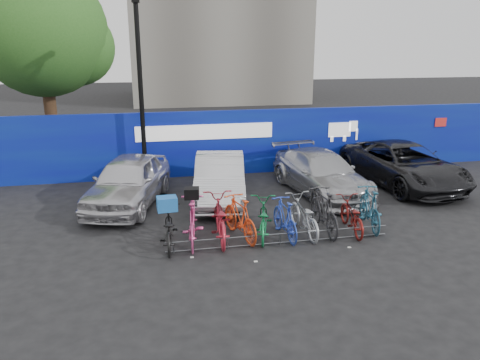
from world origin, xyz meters
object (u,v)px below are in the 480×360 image
object	(u,v)px
car_0	(128,181)
bike_3	(240,218)
bike_rack	(280,238)
car_1	(220,178)
bike_6	(303,216)
bike_9	(370,208)
bike_1	(193,221)
tree	(48,35)
bike_4	(263,219)
car_3	(403,164)
bike_5	(285,218)
bike_7	(324,211)
lamppost	(141,89)
bike_2	(220,219)
bike_0	(168,229)
car_2	(321,173)
bike_8	(351,215)

from	to	relation	value
car_0	bike_3	size ratio (longest dim) A/B	2.41
bike_rack	car_1	world-z (taller)	car_1
bike_6	bike_9	distance (m)	1.87
bike_9	bike_1	bearing A→B (deg)	10.98
bike_1	bike_9	size ratio (longest dim) A/B	1.05
tree	bike_4	size ratio (longest dim) A/B	4.25
car_3	bike_5	size ratio (longest dim) A/B	3.08
tree	bike_7	xyz separation A→B (m)	(8.10, -10.11, -4.49)
tree	bike_9	bearing A→B (deg)	-46.92
lamppost	car_1	xyz separation A→B (m)	(2.28, -2.32, -2.57)
lamppost	bike_2	size ratio (longest dim) A/B	2.90
bike_rack	bike_2	xyz separation A→B (m)	(-1.40, 0.62, 0.39)
bike_1	bike_0	bearing A→B (deg)	16.40
bike_4	bike_6	distance (m)	1.07
car_0	car_2	distance (m)	6.14
bike_7	bike_8	xyz separation A→B (m)	(0.71, -0.13, -0.13)
car_0	car_3	size ratio (longest dim) A/B	0.85
bike_2	bike_9	world-z (taller)	bike_9
car_1	bike_7	world-z (taller)	car_1
tree	bike_8	bearing A→B (deg)	-49.26
bike_4	bike_9	distance (m)	2.94
car_2	car_3	world-z (taller)	car_3
bike_3	bike_6	xyz separation A→B (m)	(1.66, -0.05, -0.06)
car_1	car_3	world-z (taller)	car_3
tree	lamppost	size ratio (longest dim) A/B	1.28
bike_3	bike_5	distance (m)	1.14
bike_rack	bike_2	bearing A→B (deg)	156.31
car_1	bike_4	world-z (taller)	car_1
bike_2	bike_7	xyz separation A→B (m)	(2.73, -0.07, 0.03)
bike_0	bike_1	bearing A→B (deg)	-167.52
car_2	bike_0	world-z (taller)	car_2
bike_5	bike_7	size ratio (longest dim) A/B	0.88
bike_1	bike_7	world-z (taller)	bike_1
bike_0	bike_8	bearing A→B (deg)	-177.13
bike_1	bike_6	size ratio (longest dim) A/B	1.03
tree	car_0	size ratio (longest dim) A/B	1.77
lamppost	bike_4	world-z (taller)	lamppost
bike_5	car_3	bearing A→B (deg)	-149.51
tree	bike_2	world-z (taller)	tree
bike_rack	car_3	xyz separation A→B (m)	(5.55, 4.04, 0.56)
car_0	bike_7	xyz separation A→B (m)	(5.03, -3.19, -0.17)
bike_2	bike_4	xyz separation A→B (m)	(1.10, -0.05, -0.07)
bike_2	bike_rack	bearing A→B (deg)	159.95
bike_6	lamppost	bearing A→B (deg)	-57.26
bike_7	bike_9	size ratio (longest dim) A/B	1.05
bike_1	bike_4	size ratio (longest dim) A/B	1.06
bike_7	bike_8	bearing A→B (deg)	170.03
lamppost	bike_5	size ratio (longest dim) A/B	3.61
lamppost	bike_8	world-z (taller)	lamppost
car_0	bike_6	bearing A→B (deg)	-18.77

